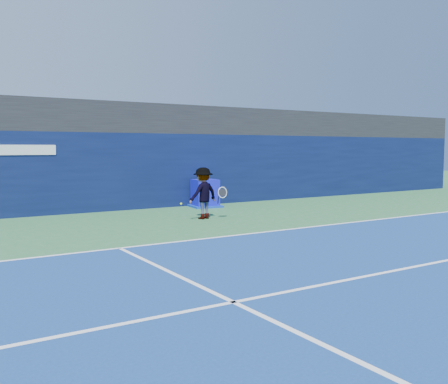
# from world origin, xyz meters

# --- Properties ---
(ground) EXTENTS (80.00, 80.00, 0.00)m
(ground) POSITION_xyz_m (0.00, 0.00, 0.00)
(ground) COLOR #2D6439
(ground) RESTS_ON ground
(baseline) EXTENTS (24.00, 0.10, 0.01)m
(baseline) POSITION_xyz_m (0.00, 3.00, 0.01)
(baseline) COLOR white
(baseline) RESTS_ON ground
(service_line) EXTENTS (24.00, 0.10, 0.01)m
(service_line) POSITION_xyz_m (0.00, -2.00, 0.01)
(service_line) COLOR white
(service_line) RESTS_ON ground
(stadium_band) EXTENTS (36.00, 3.00, 1.20)m
(stadium_band) POSITION_xyz_m (0.00, 11.50, 3.60)
(stadium_band) COLOR black
(stadium_band) RESTS_ON back_wall_assembly
(back_wall_assembly) EXTENTS (36.00, 1.03, 3.00)m
(back_wall_assembly) POSITION_xyz_m (-0.00, 10.50, 1.50)
(back_wall_assembly) COLOR #0A133A
(back_wall_assembly) RESTS_ON ground
(equipment_cart) EXTENTS (1.33, 1.33, 1.13)m
(equipment_cart) POSITION_xyz_m (1.04, 9.34, 0.52)
(equipment_cart) COLOR #0E0DB9
(equipment_cart) RESTS_ON ground
(tennis_player) EXTENTS (1.38, 0.89, 1.76)m
(tennis_player) POSITION_xyz_m (-0.76, 6.35, 0.88)
(tennis_player) COLOR white
(tennis_player) RESTS_ON ground
(tennis_ball) EXTENTS (0.06, 0.06, 0.06)m
(tennis_ball) POSITION_xyz_m (-2.45, 4.71, 0.77)
(tennis_ball) COLOR #C1E519
(tennis_ball) RESTS_ON ground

